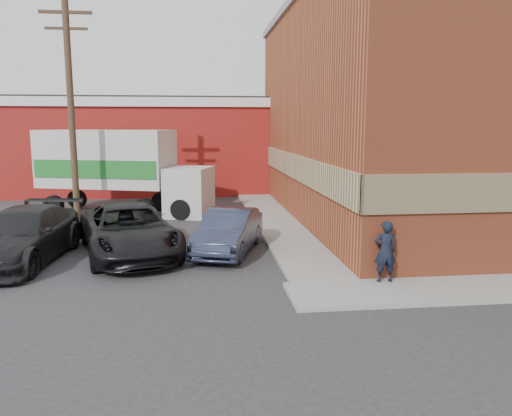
{
  "coord_description": "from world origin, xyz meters",
  "views": [
    {
      "loc": [
        -2.59,
        -11.86,
        4.0
      ],
      "look_at": [
        -0.82,
        3.02,
        1.51
      ],
      "focal_mm": 35.0,
      "sensor_mm": 36.0,
      "label": 1
    }
  ],
  "objects_px": {
    "man": "(385,251)",
    "box_truck": "(122,166)",
    "warehouse": "(141,145)",
    "suv_b": "(22,236)",
    "brick_building": "(453,109)",
    "sedan": "(229,231)",
    "suv_a": "(129,230)",
    "utility_pole": "(71,106)"
  },
  "relations": [
    {
      "from": "utility_pole",
      "to": "box_truck",
      "type": "relative_size",
      "value": 1.12
    },
    {
      "from": "box_truck",
      "to": "brick_building",
      "type": "bearing_deg",
      "value": 8.54
    },
    {
      "from": "warehouse",
      "to": "suv_a",
      "type": "xyz_separation_m",
      "value": [
        1.28,
        -16.36,
        -2.03
      ]
    },
    {
      "from": "warehouse",
      "to": "man",
      "type": "bearing_deg",
      "value": -68.35
    },
    {
      "from": "warehouse",
      "to": "sedan",
      "type": "xyz_separation_m",
      "value": [
        4.38,
        -16.41,
        -2.13
      ]
    },
    {
      "from": "man",
      "to": "sedan",
      "type": "relative_size",
      "value": 0.38
    },
    {
      "from": "brick_building",
      "to": "suv_b",
      "type": "bearing_deg",
      "value": -160.39
    },
    {
      "from": "brick_building",
      "to": "suv_b",
      "type": "height_order",
      "value": "brick_building"
    },
    {
      "from": "brick_building",
      "to": "warehouse",
      "type": "distance_m",
      "value": 18.3
    },
    {
      "from": "brick_building",
      "to": "warehouse",
      "type": "relative_size",
      "value": 1.12
    },
    {
      "from": "brick_building",
      "to": "warehouse",
      "type": "xyz_separation_m",
      "value": [
        -14.5,
        11.0,
        -1.87
      ]
    },
    {
      "from": "utility_pole",
      "to": "sedan",
      "type": "relative_size",
      "value": 2.17
    },
    {
      "from": "box_truck",
      "to": "warehouse",
      "type": "bearing_deg",
      "value": 107.78
    },
    {
      "from": "brick_building",
      "to": "suv_b",
      "type": "relative_size",
      "value": 3.37
    },
    {
      "from": "man",
      "to": "box_truck",
      "type": "bearing_deg",
      "value": -52.86
    },
    {
      "from": "brick_building",
      "to": "man",
      "type": "distance_m",
      "value": 11.89
    },
    {
      "from": "utility_pole",
      "to": "suv_a",
      "type": "height_order",
      "value": "utility_pole"
    },
    {
      "from": "sedan",
      "to": "brick_building",
      "type": "bearing_deg",
      "value": 45.88
    },
    {
      "from": "utility_pole",
      "to": "sedan",
      "type": "xyz_separation_m",
      "value": [
        5.88,
        -5.41,
        -4.06
      ]
    },
    {
      "from": "utility_pole",
      "to": "sedan",
      "type": "distance_m",
      "value": 8.96
    },
    {
      "from": "sedan",
      "to": "suv_b",
      "type": "distance_m",
      "value": 6.13
    },
    {
      "from": "brick_building",
      "to": "box_truck",
      "type": "bearing_deg",
      "value": 171.04
    },
    {
      "from": "sedan",
      "to": "suv_a",
      "type": "relative_size",
      "value": 0.74
    },
    {
      "from": "brick_building",
      "to": "warehouse",
      "type": "bearing_deg",
      "value": 142.8
    },
    {
      "from": "sedan",
      "to": "suv_a",
      "type": "xyz_separation_m",
      "value": [
        -3.1,
        0.05,
        0.1
      ]
    },
    {
      "from": "suv_a",
      "to": "box_truck",
      "type": "bearing_deg",
      "value": 83.33
    },
    {
      "from": "sedan",
      "to": "box_truck",
      "type": "distance_m",
      "value": 8.95
    },
    {
      "from": "warehouse",
      "to": "box_truck",
      "type": "xyz_separation_m",
      "value": [
        0.04,
        -8.73,
        -0.62
      ]
    },
    {
      "from": "brick_building",
      "to": "sedan",
      "type": "xyz_separation_m",
      "value": [
        -10.12,
        -5.4,
        -4.0
      ]
    },
    {
      "from": "suv_b",
      "to": "suv_a",
      "type": "bearing_deg",
      "value": 14.1
    },
    {
      "from": "utility_pole",
      "to": "suv_a",
      "type": "distance_m",
      "value": 7.22
    },
    {
      "from": "brick_building",
      "to": "sedan",
      "type": "bearing_deg",
      "value": -151.91
    },
    {
      "from": "warehouse",
      "to": "suv_a",
      "type": "height_order",
      "value": "warehouse"
    },
    {
      "from": "utility_pole",
      "to": "suv_b",
      "type": "xyz_separation_m",
      "value": [
        -0.24,
        -5.79,
        -3.96
      ]
    },
    {
      "from": "utility_pole",
      "to": "suv_b",
      "type": "relative_size",
      "value": 1.66
    },
    {
      "from": "suv_b",
      "to": "box_truck",
      "type": "distance_m",
      "value": 8.38
    },
    {
      "from": "brick_building",
      "to": "sedan",
      "type": "distance_m",
      "value": 12.15
    },
    {
      "from": "brick_building",
      "to": "suv_b",
      "type": "distance_m",
      "value": 17.67
    },
    {
      "from": "man",
      "to": "brick_building",
      "type": "bearing_deg",
      "value": -122.54
    },
    {
      "from": "man",
      "to": "sedan",
      "type": "height_order",
      "value": "man"
    },
    {
      "from": "suv_a",
      "to": "box_truck",
      "type": "xyz_separation_m",
      "value": [
        -1.23,
        7.63,
        1.41
      ]
    },
    {
      "from": "warehouse",
      "to": "box_truck",
      "type": "relative_size",
      "value": 2.03
    }
  ]
}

